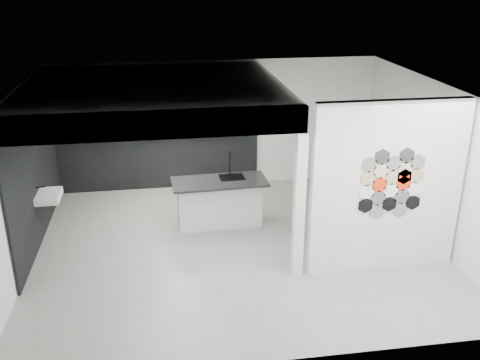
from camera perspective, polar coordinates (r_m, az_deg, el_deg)
name	(u,v)px	position (r m, az deg, el deg)	size (l,w,h in m)	color
floor	(237,247)	(9.53, -0.32, -7.16)	(7.00, 6.00, 0.01)	gray
partition_panel	(387,188)	(8.65, 15.42, -0.82)	(2.45, 0.15, 2.80)	silver
bay_clad_back	(157,137)	(11.74, -8.81, 4.50)	(4.40, 0.04, 2.35)	black
bay_clad_left	(35,176)	(10.12, -21.05, 0.44)	(0.04, 4.00, 2.35)	black
bulkhead	(154,95)	(9.48, -9.16, 8.96)	(4.40, 4.00, 0.40)	silver
corner_column	(299,207)	(8.28, 6.32, -2.85)	(0.16, 0.16, 2.35)	silver
fascia_beam	(155,125)	(7.62, -9.09, 5.83)	(4.40, 0.16, 0.40)	silver
wall_basin	(49,196)	(10.01, -19.73, -1.63)	(0.40, 0.60, 0.12)	silver
display_shelf	(162,133)	(11.60, -8.34, 4.97)	(3.00, 0.15, 0.04)	black
kitchen_island	(219,201)	(10.13, -2.24, -2.29)	(1.79, 0.85, 1.42)	silver
stockpot	(97,131)	(11.64, -15.05, 5.11)	(0.24, 0.24, 0.19)	black
kettle	(196,127)	(11.60, -4.67, 5.62)	(0.18, 0.18, 0.15)	black
glass_bowl	(224,127)	(11.66, -1.69, 5.63)	(0.14, 0.14, 0.10)	gray
glass_vase	(224,127)	(11.66, -1.70, 5.70)	(0.09, 0.09, 0.12)	gray
bottle_dark	(148,130)	(11.58, -9.79, 5.32)	(0.05, 0.05, 0.14)	black
utensil_cup	(109,132)	(11.63, -13.80, 4.98)	(0.08, 0.08, 0.11)	black
hex_tile_cluster	(392,184)	(8.55, 15.92, -0.37)	(1.04, 0.02, 1.16)	black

